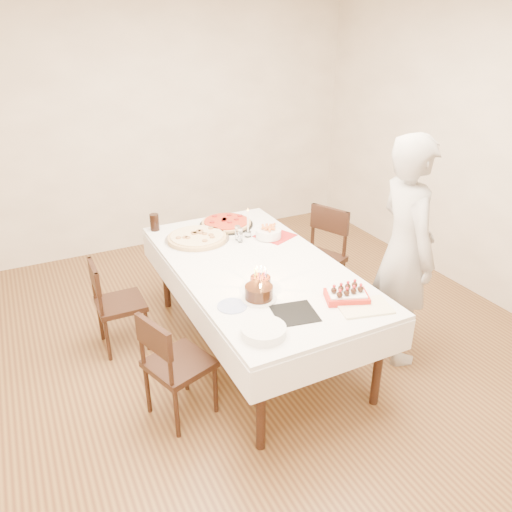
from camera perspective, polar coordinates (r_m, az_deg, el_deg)
name	(u,v)px	position (r m, az deg, el deg)	size (l,w,h in m)	color
floor	(267,352)	(4.06, 1.23, -10.92)	(5.00, 5.00, 0.00)	#53311C
wall_back	(161,125)	(5.68, -10.84, 14.46)	(4.50, 0.04, 2.70)	#F3E5CC
wall_right	(499,153)	(4.87, 25.98, 10.49)	(0.04, 5.00, 2.70)	#F3E5CC
dining_table	(256,308)	(3.90, 0.00, -5.91)	(1.14, 2.14, 0.75)	white
chair_right_savory	(316,260)	(4.49, 6.86, -0.47)	(0.46, 0.46, 0.90)	black
chair_left_savory	(120,304)	(4.07, -15.23, -5.29)	(0.39, 0.39, 0.77)	black
chair_left_dessert	(179,364)	(3.33, -8.75, -12.08)	(0.41, 0.41, 0.80)	black
person	(405,252)	(3.80, 16.63, 0.47)	(0.63, 0.42, 1.74)	#9E9995
pizza_white	(197,238)	(4.14, -6.74, 2.11)	(0.53, 0.53, 0.04)	beige
pizza_pepperoni	(226,223)	(4.42, -3.41, 3.79)	(0.47, 0.47, 0.04)	red
red_placemat	(275,236)	(4.20, 2.19, 2.30)	(0.27, 0.27, 0.01)	#B21E1E
pasta_bowl	(268,233)	(4.15, 1.43, 2.62)	(0.21, 0.21, 0.07)	white
taper_candle	(248,222)	(4.14, -0.93, 3.85)	(0.05, 0.05, 0.26)	white
shaker_pair	(240,235)	(4.07, -1.83, 2.41)	(0.10, 0.10, 0.12)	white
cola_glass	(155,222)	(4.38, -11.52, 3.80)	(0.08, 0.08, 0.15)	black
layer_cake	(259,293)	(3.25, 0.33, -4.22)	(0.24, 0.24, 0.10)	black
cake_board	(295,314)	(3.13, 4.46, -6.58)	(0.26, 0.26, 0.01)	black
birthday_cake	(260,278)	(3.35, 0.51, -2.52)	(0.14, 0.14, 0.14)	#32170D
strawberry_box	(347,295)	(3.30, 10.33, -4.45)	(0.27, 0.18, 0.07)	red
box_lid	(364,308)	(3.26, 12.26, -5.81)	(0.33, 0.22, 0.03)	beige
plate_stack	(263,331)	(2.92, 0.85, -8.52)	(0.27, 0.27, 0.06)	white
china_plate	(232,306)	(3.20, -2.74, -5.72)	(0.19, 0.19, 0.01)	white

